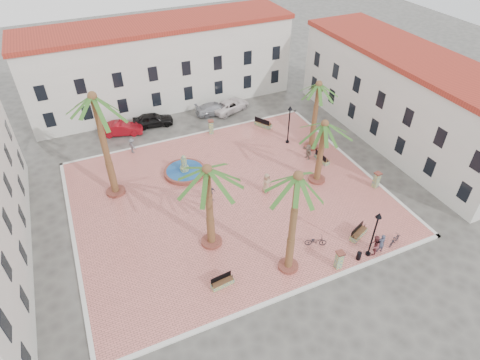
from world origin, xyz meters
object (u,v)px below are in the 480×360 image
(bench_se, at_px, (358,234))
(lamppost_e, at_px, (289,118))
(bollard_se, at_px, (339,260))
(bicycle_a, at_px, (316,241))
(fountain, at_px, (185,171))
(lamppost_s, at_px, (376,227))
(car_white, at_px, (230,105))
(bench_s, at_px, (222,283))
(bollard_n, at_px, (211,127))
(litter_bin, at_px, (359,256))
(palm_e, at_px, (324,132))
(cyclist_a, at_px, (381,243))
(pedestrian_north, at_px, (132,146))
(car_silver, at_px, (215,108))
(pedestrian_fountain_a, at_px, (266,183))
(bicycle_b, at_px, (395,240))
(pedestrian_fountain_b, at_px, (210,193))
(palm_nw, at_px, (95,107))
(palm_ne, at_px, (318,92))
(car_black, at_px, (153,120))
(bench_e, at_px, (322,159))
(car_red, at_px, (122,128))
(cyclist_b, at_px, (375,245))
(palm_s, at_px, (297,187))
(bollard_e, at_px, (376,180))
(pedestrian_east, at_px, (308,152))
(bench_ne, at_px, (263,124))
(palm_sw, at_px, (208,179))

(bench_se, distance_m, lamppost_e, 14.30)
(bollard_se, bearing_deg, bicycle_a, 97.46)
(fountain, bearing_deg, lamppost_s, -58.39)
(car_white, bearing_deg, fountain, 119.21)
(bicycle_a, bearing_deg, bench_s, 118.56)
(bollard_n, relative_size, litter_bin, 2.33)
(palm_e, xyz_separation_m, litter_bin, (-2.32, -9.20, -4.83))
(cyclist_a, bearing_deg, pedestrian_north, -43.43)
(bench_s, relative_size, car_silver, 0.37)
(bollard_se, height_order, pedestrian_fountain_a, pedestrian_fountain_a)
(bicycle_b, height_order, pedestrian_fountain_b, pedestrian_fountain_b)
(palm_e, xyz_separation_m, pedestrian_fountain_b, (-9.85, 1.35, -4.35))
(palm_nw, height_order, palm_ne, palm_nw)
(pedestrian_fountain_a, height_order, car_silver, pedestrian_fountain_a)
(car_black, bearing_deg, bicycle_b, -145.77)
(bench_e, bearing_deg, car_black, 41.93)
(palm_nw, distance_m, pedestrian_fountain_a, 15.15)
(pedestrian_north, height_order, car_red, pedestrian_north)
(bench_e, relative_size, lamppost_s, 0.43)
(bench_se, height_order, car_white, car_white)
(cyclist_b, bearing_deg, litter_bin, -33.71)
(cyclist_a, distance_m, cyclist_b, 0.58)
(bench_e, bearing_deg, palm_nw, 77.93)
(bollard_se, bearing_deg, lamppost_e, 73.03)
(cyclist_b, bearing_deg, bicycle_b, 149.29)
(palm_nw, distance_m, lamppost_s, 22.31)
(palm_ne, height_order, pedestrian_fountain_b, palm_ne)
(palm_s, distance_m, cyclist_a, 9.64)
(pedestrian_north, bearing_deg, bollard_se, -174.94)
(fountain, xyz_separation_m, palm_e, (10.68, -5.93, 4.89))
(litter_bin, height_order, bicycle_b, bicycle_b)
(fountain, relative_size, car_red, 0.89)
(palm_s, relative_size, bollard_e, 5.56)
(bench_se, distance_m, bollard_e, 6.77)
(fountain, xyz_separation_m, bicycle_b, (11.72, -15.02, 0.18))
(lamppost_s, distance_m, cyclist_b, 1.99)
(lamppost_s, distance_m, pedestrian_fountain_a, 10.40)
(bench_e, distance_m, pedestrian_fountain_a, 7.35)
(bollard_e, height_order, pedestrian_east, pedestrian_east)
(bicycle_a, relative_size, cyclist_b, 0.93)
(fountain, distance_m, palm_s, 15.77)
(bollard_n, distance_m, car_black, 6.81)
(lamppost_e, height_order, bicycle_b, lamppost_e)
(bench_ne, xyz_separation_m, pedestrian_fountain_a, (-4.81, -10.17, 0.66))
(palm_ne, distance_m, bollard_e, 9.65)
(palm_nw, relative_size, palm_sw, 1.32)
(lamppost_s, relative_size, pedestrian_fountain_b, 2.55)
(palm_ne, distance_m, car_silver, 13.71)
(bench_se, relative_size, car_red, 0.42)
(car_white, bearing_deg, bollard_e, 179.50)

